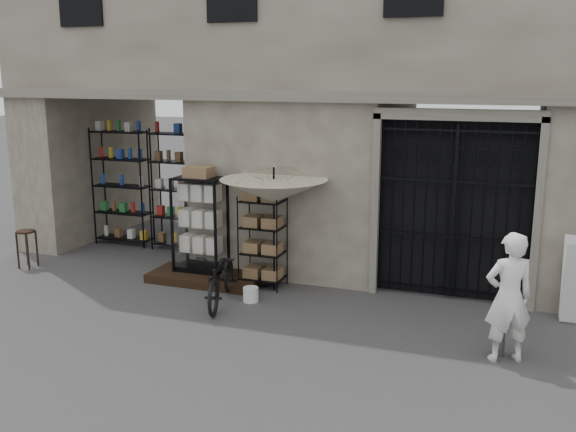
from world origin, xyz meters
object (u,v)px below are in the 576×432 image
at_px(wire_rack, 263,242).
at_px(wooden_stool, 27,248).
at_px(display_cabinet, 200,229).
at_px(steel_bollard, 500,327).
at_px(market_umbrella, 274,185).
at_px(white_bucket, 251,294).
at_px(shopkeeper, 504,360).
at_px(bicycle, 222,303).

height_order(wire_rack, wooden_stool, wire_rack).
height_order(display_cabinet, steel_bollard, display_cabinet).
height_order(market_umbrella, steel_bollard, market_umbrella).
bearing_deg(wire_rack, display_cabinet, -164.48).
relative_size(white_bucket, shopkeeper, 0.15).
bearing_deg(wire_rack, shopkeeper, -4.91).
relative_size(wire_rack, market_umbrella, 0.63).
distance_m(white_bucket, shopkeeper, 4.03).
distance_m(market_umbrella, white_bucket, 1.84).
xyz_separation_m(white_bucket, shopkeeper, (3.93, -0.89, -0.12)).
xyz_separation_m(white_bucket, wooden_stool, (-4.73, 0.29, 0.26)).
bearing_deg(display_cabinet, market_umbrella, -24.83).
xyz_separation_m(display_cabinet, shopkeeper, (5.25, -1.71, -0.91)).
height_order(bicycle, steel_bollard, bicycle).
bearing_deg(bicycle, wooden_stool, 159.44).
bearing_deg(bicycle, display_cabinet, 117.28).
bearing_deg(white_bucket, wooden_stool, 176.52).
distance_m(wire_rack, shopkeeper, 4.43).
xyz_separation_m(wire_rack, bicycle, (-0.30, -1.02, -0.79)).
distance_m(wire_rack, steel_bollard, 4.26).
xyz_separation_m(bicycle, wooden_stool, (-4.33, 0.52, 0.38)).
xyz_separation_m(wooden_stool, steel_bollard, (8.59, -1.04, 0.01)).
relative_size(bicycle, shopkeeper, 1.00).
height_order(display_cabinet, white_bucket, display_cabinet).
height_order(white_bucket, bicycle, bicycle).
relative_size(display_cabinet, white_bucket, 7.39).
xyz_separation_m(wire_rack, steel_bollard, (3.96, -1.53, -0.40)).
xyz_separation_m(display_cabinet, white_bucket, (1.32, -0.83, -0.79)).
bearing_deg(shopkeeper, market_umbrella, -47.31).
bearing_deg(market_umbrella, steel_bollard, -20.72).
bearing_deg(white_bucket, display_cabinet, 147.92).
height_order(white_bucket, shopkeeper, white_bucket).
height_order(market_umbrella, white_bucket, market_umbrella).
bearing_deg(display_cabinet, steel_bollard, -34.94).
height_order(bicycle, shopkeeper, bicycle).
bearing_deg(wooden_stool, market_umbrella, 4.22).
xyz_separation_m(white_bucket, steel_bollard, (3.86, -0.75, 0.27)).
relative_size(market_umbrella, white_bucket, 10.25).
height_order(wire_rack, shopkeeper, wire_rack).
distance_m(bicycle, wooden_stool, 4.38).
distance_m(wooden_stool, steel_bollard, 8.65).
bearing_deg(wire_rack, bicycle, -88.60).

